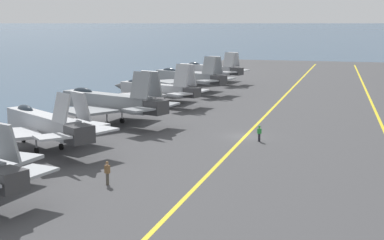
{
  "coord_description": "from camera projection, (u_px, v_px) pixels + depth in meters",
  "views": [
    {
      "loc": [
        -60.04,
        -11.35,
        12.98
      ],
      "look_at": [
        -5.63,
        4.25,
        2.9
      ],
      "focal_mm": 55.0,
      "sensor_mm": 36.0,
      "label": 1
    }
  ],
  "objects": [
    {
      "name": "crew_green_vest",
      "position": [
        259.0,
        133.0,
        59.35
      ],
      "size": [
        0.41,
        0.46,
        1.65
      ],
      "color": "#232328",
      "rests_on": "carrier_deck"
    },
    {
      "name": "deck_stripe_centerline",
      "position": [
        245.0,
        136.0,
        62.1
      ],
      "size": [
        194.69,
        0.36,
        0.01
      ],
      "primitive_type": "cube",
      "color": "yellow",
      "rests_on": "carrier_deck"
    },
    {
      "name": "parked_jet_fourth",
      "position": [
        108.0,
        102.0,
        68.61
      ],
      "size": [
        12.89,
        17.12,
        6.54
      ],
      "color": "gray",
      "rests_on": "carrier_deck"
    },
    {
      "name": "parked_jet_third",
      "position": [
        44.0,
        124.0,
        55.21
      ],
      "size": [
        12.77,
        15.21,
        6.06
      ],
      "color": "#A8AAAF",
      "rests_on": "carrier_deck"
    },
    {
      "name": "parked_jet_seventh",
      "position": [
        210.0,
        70.0,
        110.57
      ],
      "size": [
        13.79,
        15.12,
        5.98
      ],
      "color": "#A8AAAF",
      "rests_on": "carrier_deck"
    },
    {
      "name": "ground_plane",
      "position": [
        245.0,
        140.0,
        62.17
      ],
      "size": [
        2000.0,
        2000.0,
        0.0
      ],
      "primitive_type": "plane",
      "color": "#334C66"
    },
    {
      "name": "parked_jet_sixth",
      "position": [
        187.0,
        77.0,
        96.59
      ],
      "size": [
        12.36,
        16.11,
        6.25
      ],
      "color": "gray",
      "rests_on": "carrier_deck"
    },
    {
      "name": "crew_brown_vest",
      "position": [
        107.0,
        172.0,
        44.06
      ],
      "size": [
        0.38,
        0.45,
        1.84
      ],
      "color": "#4C473D",
      "rests_on": "carrier_deck"
    },
    {
      "name": "parked_jet_fifth",
      "position": [
        156.0,
        89.0,
        83.18
      ],
      "size": [
        14.1,
        15.37,
        6.11
      ],
      "color": "#A8AAAF",
      "rests_on": "carrier_deck"
    },
    {
      "name": "carrier_deck",
      "position": [
        245.0,
        138.0,
        62.14
      ],
      "size": [
        216.32,
        53.05,
        0.4
      ],
      "primitive_type": "cube",
      "color": "#424244",
      "rests_on": "ground"
    }
  ]
}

